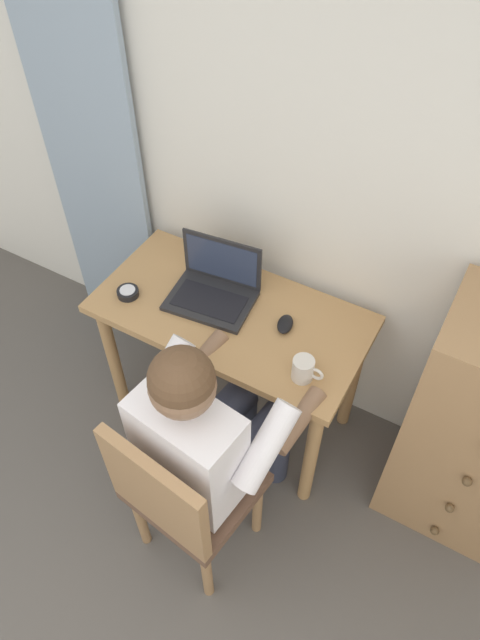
% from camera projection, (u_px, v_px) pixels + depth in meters
% --- Properties ---
extents(wall_back, '(4.80, 0.05, 2.50)m').
position_uv_depth(wall_back, '(350.00, 178.00, 2.01)').
color(wall_back, silver).
rests_on(wall_back, ground_plane).
extents(curtain_panel, '(0.54, 0.03, 2.21)m').
position_uv_depth(curtain_panel, '(88.00, 137.00, 2.46)').
color(curtain_panel, '#8EA3B7').
rests_on(curtain_panel, ground_plane).
extents(desk, '(1.11, 0.56, 0.73)m').
position_uv_depth(desk, '(231.00, 331.00, 2.38)').
color(desk, tan).
rests_on(desk, ground_plane).
extents(chair, '(0.47, 0.45, 0.90)m').
position_uv_depth(chair, '(182.00, 494.00, 2.01)').
color(chair, brown).
rests_on(chair, ground_plane).
extents(person_seated, '(0.58, 0.62, 1.21)m').
position_uv_depth(person_seated, '(213.00, 430.00, 1.97)').
color(person_seated, '#33384C').
rests_on(person_seated, ground_plane).
extents(laptop, '(0.37, 0.29, 0.24)m').
position_uv_depth(laptop, '(214.00, 287.00, 2.31)').
color(laptop, '#232326').
rests_on(laptop, desk).
extents(computer_mouse, '(0.08, 0.11, 0.03)m').
position_uv_depth(computer_mouse, '(285.00, 324.00, 2.22)').
color(computer_mouse, black).
rests_on(computer_mouse, desk).
extents(desk_clock, '(0.09, 0.09, 0.03)m').
position_uv_depth(desk_clock, '(128.00, 292.00, 2.34)').
color(desk_clock, black).
rests_on(desk_clock, desk).
extents(coffee_mug, '(0.12, 0.08, 0.09)m').
position_uv_depth(coffee_mug, '(304.00, 369.00, 2.04)').
color(coffee_mug, silver).
rests_on(coffee_mug, desk).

